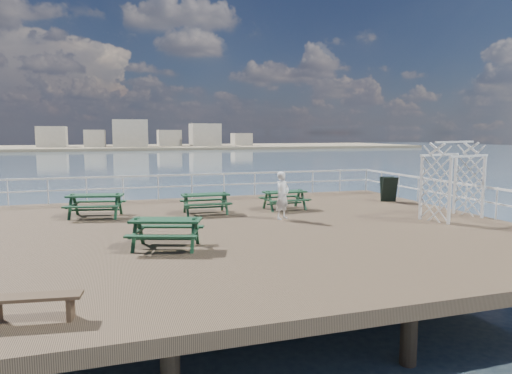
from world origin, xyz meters
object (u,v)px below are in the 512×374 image
(picnic_table_a, at_px, (95,201))
(picnic_table_c, at_px, (284,196))
(person, at_px, (282,195))
(trellis_arbor, at_px, (453,184))
(flat_bench_near, at_px, (34,302))
(picnic_table_d, at_px, (166,227))
(picnic_table_b, at_px, (205,199))

(picnic_table_a, bearing_deg, picnic_table_c, 8.89)
(person, bearing_deg, trellis_arbor, -46.50)
(flat_bench_near, bearing_deg, trellis_arbor, 30.44)
(flat_bench_near, bearing_deg, picnic_table_d, 65.73)
(picnic_table_d, distance_m, trellis_arbor, 9.81)
(trellis_arbor, distance_m, person, 5.78)
(picnic_table_a, bearing_deg, flat_bench_near, -81.38)
(picnic_table_c, relative_size, trellis_arbor, 0.64)
(picnic_table_b, relative_size, trellis_arbor, 0.65)
(picnic_table_c, xyz_separation_m, person, (-0.79, -1.86, 0.30))
(trellis_arbor, bearing_deg, picnic_table_c, 127.02)
(picnic_table_a, relative_size, picnic_table_b, 1.24)
(picnic_table_c, bearing_deg, picnic_table_b, 177.31)
(picnic_table_c, distance_m, trellis_arbor, 5.93)
(picnic_table_a, bearing_deg, picnic_table_b, 5.33)
(picnic_table_c, xyz_separation_m, trellis_arbor, (4.73, -3.50, 0.66))
(flat_bench_near, distance_m, person, 9.48)
(picnic_table_b, bearing_deg, trellis_arbor, -23.08)
(picnic_table_a, distance_m, picnic_table_c, 6.84)
(picnic_table_d, relative_size, flat_bench_near, 1.43)
(flat_bench_near, bearing_deg, person, 53.05)
(picnic_table_b, relative_size, picnic_table_c, 1.00)
(picnic_table_b, bearing_deg, picnic_table_a, 173.57)
(picnic_table_c, distance_m, flat_bench_near, 11.38)
(picnic_table_a, bearing_deg, person, -8.29)
(picnic_table_b, distance_m, picnic_table_d, 4.99)
(picnic_table_b, height_order, flat_bench_near, picnic_table_b)
(picnic_table_b, relative_size, person, 1.05)
(picnic_table_b, xyz_separation_m, picnic_table_c, (3.07, 0.04, -0.02))
(picnic_table_b, relative_size, flat_bench_near, 1.16)
(picnic_table_d, bearing_deg, flat_bench_near, -103.26)
(picnic_table_a, height_order, person, person)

